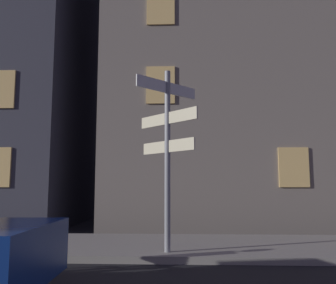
# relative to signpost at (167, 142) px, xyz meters

# --- Properties ---
(sidewalk_kerb) EXTENTS (40.00, 3.21, 0.14)m
(sidewalk_kerb) POSITION_rel_signpost_xyz_m (-1.08, 1.13, -2.25)
(sidewalk_kerb) COLOR gray
(sidewalk_kerb) RESTS_ON ground_plane
(signpost) EXTENTS (1.20, 1.20, 3.67)m
(signpost) POSITION_rel_signpost_xyz_m (0.00, 0.00, 0.00)
(signpost) COLOR gray
(signpost) RESTS_ON sidewalk_kerb
(building_right_block) EXTENTS (12.11, 7.19, 13.41)m
(building_right_block) POSITION_rel_signpost_xyz_m (3.64, 7.35, 4.39)
(building_right_block) COLOR slate
(building_right_block) RESTS_ON ground_plane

